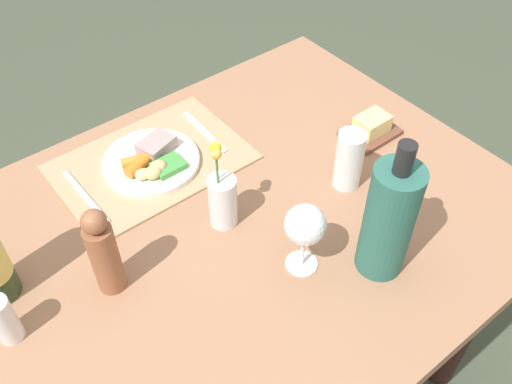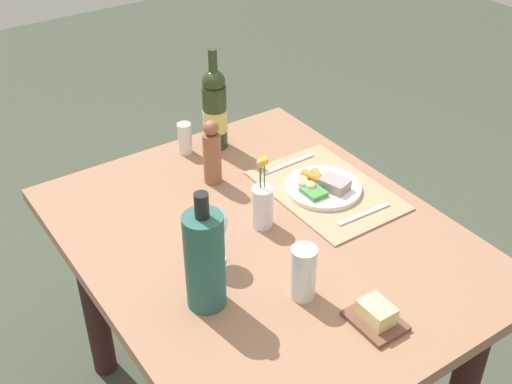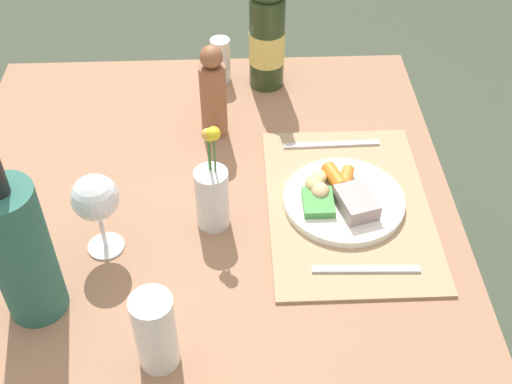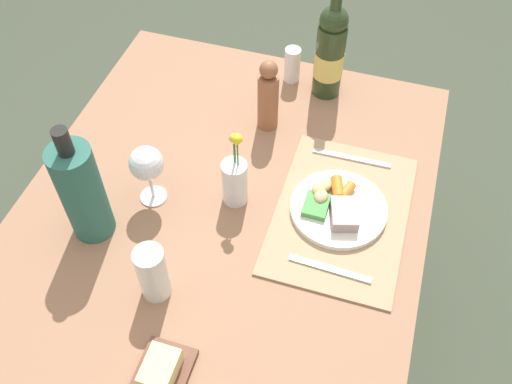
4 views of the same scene
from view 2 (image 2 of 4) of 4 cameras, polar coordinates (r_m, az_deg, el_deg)
dining_table at (r=1.86m, az=0.72°, el=-6.94°), size 1.17×0.94×0.74m
placemat at (r=1.95m, az=6.09°, el=0.15°), size 0.43×0.30×0.01m
dinner_plate at (r=1.94m, az=5.72°, el=0.50°), size 0.22×0.22×0.05m
fork at (r=1.86m, az=9.33°, el=-1.89°), size 0.02×0.18×0.00m
knife at (r=2.05m, az=2.82°, el=2.43°), size 0.02×0.20×0.00m
cooler_bottle at (r=1.50m, az=-4.46°, el=-5.88°), size 0.09×0.09×0.31m
flower_vase at (r=1.77m, az=0.55°, el=-1.07°), size 0.06×0.06×0.21m
butter_dish at (r=1.54m, az=10.33°, el=-10.49°), size 0.13×0.10×0.06m
water_tumbler at (r=1.56m, az=4.09°, el=-7.23°), size 0.06×0.06×0.14m
wine_glass at (r=1.62m, az=-3.82°, el=-2.80°), size 0.08×0.08×0.16m
salt_shaker at (r=2.11m, az=-6.18°, el=4.63°), size 0.04×0.04×0.10m
wine_bottle at (r=2.11m, az=-3.60°, el=7.13°), size 0.08×0.08×0.33m
pepper_mill at (r=1.94m, az=-3.82°, el=3.36°), size 0.05×0.05×0.21m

